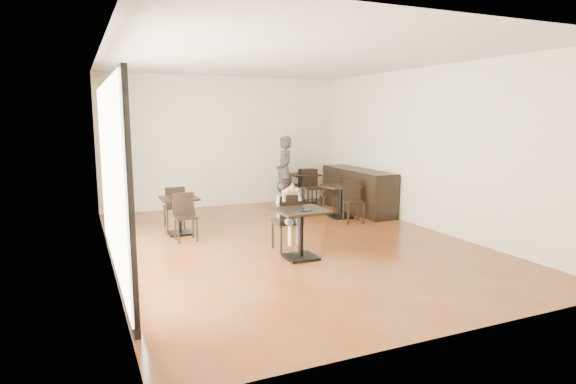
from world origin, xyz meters
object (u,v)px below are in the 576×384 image
chair_mid_a (329,195)px  chair_back_a (304,185)px  child_chair (287,222)px  cafe_table_back (303,188)px  adult_patron (284,172)px  chair_mid_b (354,202)px  cafe_table_mid (341,202)px  chair_back_b (312,188)px  cafe_table_left (180,216)px  chair_left_a (174,207)px  chair_left_b (186,218)px  child (287,215)px  child_table (301,234)px

chair_mid_a → chair_back_a: 1.43m
child_chair → cafe_table_back: 4.44m
adult_patron → chair_mid_b: size_ratio=2.01×
cafe_table_mid → chair_mid_b: size_ratio=0.83×
cafe_table_back → chair_back_a: size_ratio=0.83×
adult_patron → chair_back_b: bearing=75.9°
cafe_table_left → chair_left_a: size_ratio=0.83×
cafe_table_left → chair_back_b: chair_back_b is taller
adult_patron → chair_left_b: 3.80m
chair_mid_b → chair_left_a: (-3.58, 1.03, -0.00)m
child → chair_mid_b: 2.53m
chair_mid_a → chair_back_b: (0.04, 0.92, 0.02)m
chair_left_a → chair_left_b: bearing=90.3°
cafe_table_back → chair_back_a: chair_back_a is taller
child_table → child_chair: size_ratio=0.83×
cafe_table_left → chair_left_a: bearing=90.0°
chair_back_b → chair_left_b: bearing=-143.0°
chair_mid_a → child_table: bearing=66.9°
child_table → chair_back_a: size_ratio=0.87×
cafe_table_left → chair_left_b: size_ratio=0.83×
child_chair → cafe_table_back: size_ratio=1.26×
child_chair → cafe_table_mid: bearing=-138.4°
child_table → chair_mid_b: (2.14, 1.90, 0.04)m
child_chair → chair_left_b: child_chair is taller
child_chair → adult_patron: size_ratio=0.55×
chair_mid_a → chair_left_b: bearing=30.6°
child_table → chair_left_b: (-1.44, 1.83, 0.03)m
adult_patron → chair_left_b: bearing=-44.8°
chair_mid_a → chair_back_a: size_ratio=0.95×
cafe_table_back → adult_patron: bearing=-158.3°
child_chair → adult_patron: (1.53, 3.62, 0.39)m
child → child_table: bearing=-90.0°
child_table → chair_mid_a: bearing=54.5°
chair_left_b → chair_left_a: bearing=90.3°
adult_patron → chair_mid_a: adult_patron is taller
child_table → cafe_table_back: bearing=63.9°
chair_left_a → cafe_table_mid: bearing=172.7°
adult_patron → chair_left_b: size_ratio=2.03×
cafe_table_back → chair_mid_a: bearing=-90.9°
cafe_table_mid → chair_left_b: (-3.58, -0.62, 0.07)m
chair_mid_b → chair_back_b: bearing=101.4°
chair_left_a → chair_back_a: chair_back_a is taller
child → chair_back_a: (2.18, 3.87, -0.15)m
child → cafe_table_back: child is taller
cafe_table_back → cafe_table_mid: bearing=-90.7°
child_table → chair_back_a: 4.93m
child_chair → chair_left_b: bearing=-41.6°
cafe_table_mid → chair_mid_b: (0.00, -0.55, 0.07)m
chair_back_b → chair_mid_a: bearing=-85.3°
cafe_table_back → chair_mid_b: (-0.02, -2.53, 0.05)m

